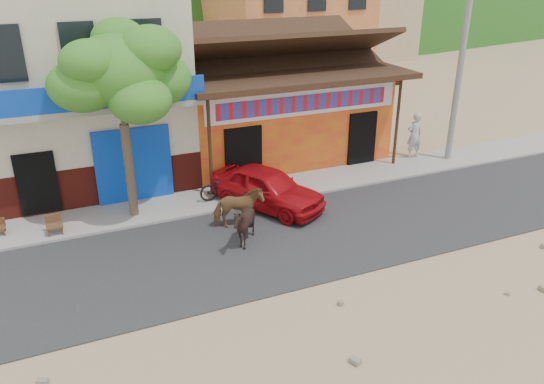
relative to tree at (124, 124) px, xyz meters
The scene contains 13 objects.
ground 8.03m from the tree, 51.58° to the right, with size 120.00×120.00×0.00m, color #9E825B.
road 6.45m from the tree, 35.66° to the right, with size 60.00×5.00×0.04m, color #28282B.
sidewalk 5.53m from the tree, ahead, with size 60.00×2.00×0.12m, color gray.
dance_club 7.93m from the tree, 32.47° to the left, with size 8.00×6.00×3.60m, color orange.
cafe_building 4.31m from the tree, 102.09° to the left, with size 7.00×6.00×7.00m, color beige.
tree is the anchor object (origin of this frame).
utility_pole 12.84m from the tree, ahead, with size 0.24×0.24×8.00m, color gray.
cow_tan 4.25m from the tree, 34.86° to the right, with size 0.69×1.51×1.27m, color brown.
cow_dark 4.76m from the tree, 50.67° to the right, with size 1.07×1.20×1.32m, color black.
red_car 4.96m from the tree, 13.33° to the right, with size 1.61×4.00×1.36m, color #B10C13.
scooter 4.00m from the tree, ahead, with size 0.62×1.79×0.94m, color black.
pedestrian 11.77m from the tree, ahead, with size 0.69×0.45×1.89m, color #BBBBBB.
cafe_chair_right 3.48m from the tree, behind, with size 0.47×0.47×1.01m, color #50321A, non-canonical shape.
Camera 1 is at (-6.58, -10.04, 7.64)m, focal length 35.00 mm.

